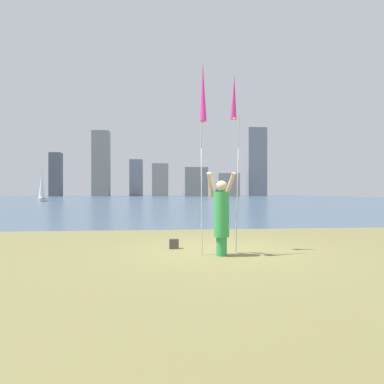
% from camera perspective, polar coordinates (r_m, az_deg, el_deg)
% --- Properties ---
extents(ground, '(120.00, 138.00, 0.12)m').
position_cam_1_polar(ground, '(59.21, -4.12, -1.45)').
color(ground, brown).
extents(person, '(0.71, 0.52, 1.93)m').
position_cam_1_polar(person, '(7.76, 5.03, -3.84)').
color(person, green).
rests_on(person, ground).
extents(kite_flag_left, '(0.16, 0.50, 4.46)m').
position_cam_1_polar(kite_flag_left, '(7.97, 1.86, 15.95)').
color(kite_flag_left, '#B2B2B7').
rests_on(kite_flag_left, ground).
extents(kite_flag_right, '(0.16, 0.70, 4.37)m').
position_cam_1_polar(kite_flag_right, '(8.70, 7.18, 14.80)').
color(kite_flag_right, '#B2B2B7').
rests_on(kite_flag_right, ground).
extents(bag, '(0.24, 0.18, 0.26)m').
position_cam_1_polar(bag, '(8.79, -3.09, -8.76)').
color(bag, '#4C4742').
rests_on(bag, ground).
extents(sailboat_0, '(1.15, 1.92, 5.40)m').
position_cam_1_polar(sailboat_0, '(55.36, -24.19, 0.68)').
color(sailboat_0, silver).
rests_on(sailboat_0, ground).
extents(skyline_tower_0, '(3.59, 3.83, 14.44)m').
position_cam_1_polar(skyline_tower_0, '(120.01, -22.17, 2.78)').
color(skyline_tower_0, '#565B66').
rests_on(skyline_tower_0, ground).
extents(skyline_tower_1, '(5.65, 4.49, 22.02)m').
position_cam_1_polar(skyline_tower_1, '(117.85, -15.21, 4.68)').
color(skyline_tower_1, gray).
rests_on(skyline_tower_1, ground).
extents(skyline_tower_2, '(4.40, 5.15, 12.71)m').
position_cam_1_polar(skyline_tower_2, '(119.58, -9.47, 2.38)').
color(skyline_tower_2, gray).
rests_on(skyline_tower_2, ground).
extents(skyline_tower_3, '(5.50, 4.90, 11.11)m').
position_cam_1_polar(skyline_tower_3, '(115.74, -5.45, 2.06)').
color(skyline_tower_3, gray).
rests_on(skyline_tower_3, ground).
extents(skyline_tower_4, '(7.71, 7.90, 9.70)m').
position_cam_1_polar(skyline_tower_4, '(114.81, 0.57, 1.72)').
color(skyline_tower_4, gray).
rests_on(skyline_tower_4, ground).
extents(skyline_tower_5, '(7.29, 6.69, 7.75)m').
position_cam_1_polar(skyline_tower_5, '(116.39, 6.03, 1.22)').
color(skyline_tower_5, gray).
rests_on(skyline_tower_5, ground).
extents(skyline_tower_6, '(6.80, 4.78, 24.57)m').
position_cam_1_polar(skyline_tower_6, '(124.29, 10.86, 5.03)').
color(skyline_tower_6, gray).
rests_on(skyline_tower_6, ground).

